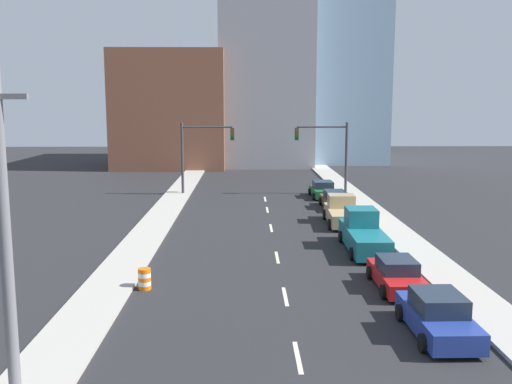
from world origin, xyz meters
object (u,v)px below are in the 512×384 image
object	(u,v)px
utility_pole_left_near	(5,239)
pickup_truck_tan	(342,212)
traffic_barrel	(145,279)
sedan_red	(397,275)
traffic_signal_right	(332,148)
sedan_blue	(438,316)
traffic_signal_left	(197,148)
sedan_brown	(335,200)
sedan_green	(323,190)
pickup_truck_teal	(363,234)

from	to	relation	value
utility_pole_left_near	pickup_truck_tan	bearing A→B (deg)	61.59
traffic_barrel	sedan_red	distance (m)	11.18
traffic_signal_right	sedan_blue	bearing A→B (deg)	-91.71
traffic_signal_left	traffic_signal_right	world-z (taller)	same
sedan_blue	sedan_red	size ratio (longest dim) A/B	1.01
traffic_signal_left	sedan_brown	bearing A→B (deg)	-31.44
sedan_red	pickup_truck_tan	distance (m)	13.78
traffic_signal_right	sedan_green	world-z (taller)	traffic_signal_right
traffic_barrel	traffic_signal_right	bearing A→B (deg)	65.37
traffic_barrel	pickup_truck_teal	world-z (taller)	pickup_truck_teal
sedan_red	traffic_signal_right	bearing A→B (deg)	87.99
pickup_truck_tan	sedan_green	world-z (taller)	pickup_truck_tan
traffic_signal_right	traffic_barrel	size ratio (longest dim) A/B	6.84
utility_pole_left_near	sedan_brown	bearing A→B (deg)	65.92
sedan_red	sedan_green	distance (m)	25.04
utility_pole_left_near	sedan_blue	size ratio (longest dim) A/B	2.03
traffic_signal_left	sedan_blue	distance (m)	33.94
traffic_signal_right	pickup_truck_teal	world-z (taller)	traffic_signal_right
sedan_red	sedan_brown	size ratio (longest dim) A/B	0.97
sedan_brown	pickup_truck_tan	bearing A→B (deg)	-96.17
traffic_signal_right	pickup_truck_teal	bearing A→B (deg)	-93.29
sedan_blue	sedan_brown	distance (m)	24.93
utility_pole_left_near	sedan_green	distance (m)	37.47
traffic_signal_left	sedan_brown	distance (m)	13.79
sedan_blue	pickup_truck_teal	size ratio (longest dim) A/B	0.71
pickup_truck_teal	pickup_truck_tan	distance (m)	7.00
traffic_signal_right	pickup_truck_tan	world-z (taller)	traffic_signal_right
traffic_signal_right	traffic_barrel	distance (m)	29.55
traffic_barrel	sedan_green	size ratio (longest dim) A/B	0.21
traffic_barrel	pickup_truck_teal	xyz separation A→B (m)	(11.07, 6.73, 0.42)
pickup_truck_tan	sedan_brown	distance (m)	5.99
sedan_blue	pickup_truck_tan	world-z (taller)	pickup_truck_tan
utility_pole_left_near	sedan_blue	distance (m)	14.37
sedan_red	sedan_brown	world-z (taller)	sedan_brown
traffic_signal_left	sedan_brown	size ratio (longest dim) A/B	1.41
traffic_barrel	sedan_blue	world-z (taller)	sedan_blue
sedan_blue	pickup_truck_teal	xyz separation A→B (m)	(-0.19, 11.96, 0.20)
traffic_barrel	pickup_truck_tan	size ratio (longest dim) A/B	0.18
sedan_red	pickup_truck_tan	bearing A→B (deg)	90.67
sedan_red	sedan_green	bearing A→B (deg)	90.02
traffic_signal_right	sedan_green	size ratio (longest dim) A/B	1.44
pickup_truck_teal	sedan_green	bearing A→B (deg)	90.45
pickup_truck_teal	traffic_signal_left	bearing A→B (deg)	119.80
pickup_truck_teal	sedan_blue	bearing A→B (deg)	-88.02
utility_pole_left_near	sedan_brown	xyz separation A→B (m)	(13.23, 29.62, -4.03)
traffic_signal_left	utility_pole_left_near	xyz separation A→B (m)	(-1.87, -36.56, 0.44)
pickup_truck_teal	utility_pole_left_near	bearing A→B (deg)	-126.49
pickup_truck_tan	sedan_brown	xyz separation A→B (m)	(0.44, 5.97, -0.15)
traffic_signal_left	sedan_red	size ratio (longest dim) A/B	1.45
sedan_blue	pickup_truck_teal	distance (m)	11.97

